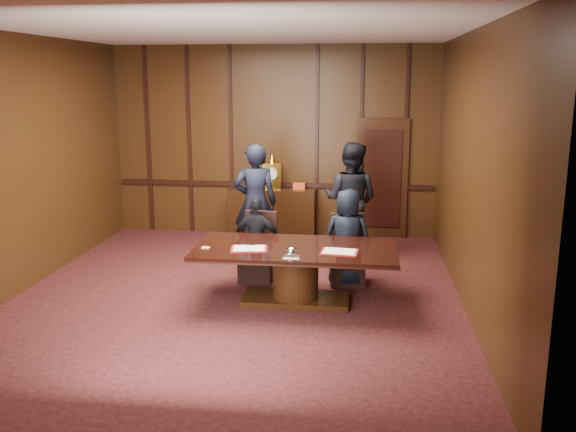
% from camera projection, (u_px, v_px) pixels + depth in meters
% --- Properties ---
extents(room, '(7.00, 7.04, 3.50)m').
position_uv_depth(room, '(242.00, 169.00, 8.04)').
color(room, black).
rests_on(room, ground).
extents(sideboard, '(1.60, 0.45, 1.54)m').
position_uv_depth(sideboard, '(272.00, 211.00, 11.34)').
color(sideboard, black).
rests_on(sideboard, ground).
extents(conference_table, '(2.62, 1.32, 0.76)m').
position_uv_depth(conference_table, '(296.00, 265.00, 7.95)').
color(conference_table, black).
rests_on(conference_table, ground).
extents(folder_left, '(0.50, 0.39, 0.02)m').
position_uv_depth(folder_left, '(249.00, 249.00, 7.79)').
color(folder_left, maroon).
rests_on(folder_left, conference_table).
extents(folder_right, '(0.49, 0.37, 0.02)m').
position_uv_depth(folder_right, '(340.00, 252.00, 7.66)').
color(folder_right, maroon).
rests_on(folder_right, conference_table).
extents(inkstand, '(0.20, 0.14, 0.12)m').
position_uv_depth(inkstand, '(292.00, 253.00, 7.45)').
color(inkstand, white).
rests_on(inkstand, conference_table).
extents(notepad, '(0.11, 0.08, 0.01)m').
position_uv_depth(notepad, '(206.00, 248.00, 7.85)').
color(notepad, '#DAD16A').
rests_on(notepad, conference_table).
extents(chair_left, '(0.53, 0.53, 0.99)m').
position_uv_depth(chair_left, '(258.00, 260.00, 8.93)').
color(chair_left, black).
rests_on(chair_left, ground).
extents(chair_right, '(0.53, 0.53, 0.99)m').
position_uv_depth(chair_right, '(347.00, 263.00, 8.77)').
color(chair_right, black).
rests_on(chair_right, ground).
extents(signatory_left, '(0.75, 0.37, 1.24)m').
position_uv_depth(signatory_left, '(257.00, 240.00, 8.78)').
color(signatory_left, black).
rests_on(signatory_left, ground).
extents(signatory_right, '(0.75, 0.56, 1.40)m').
position_uv_depth(signatory_right, '(348.00, 238.00, 8.61)').
color(signatory_right, black).
rests_on(signatory_right, ground).
extents(witness_left, '(0.77, 0.58, 1.90)m').
position_uv_depth(witness_left, '(255.00, 203.00, 9.74)').
color(witness_left, black).
rests_on(witness_left, ground).
extents(witness_right, '(1.11, 0.98, 1.90)m').
position_uv_depth(witness_right, '(351.00, 200.00, 9.96)').
color(witness_right, black).
rests_on(witness_right, ground).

